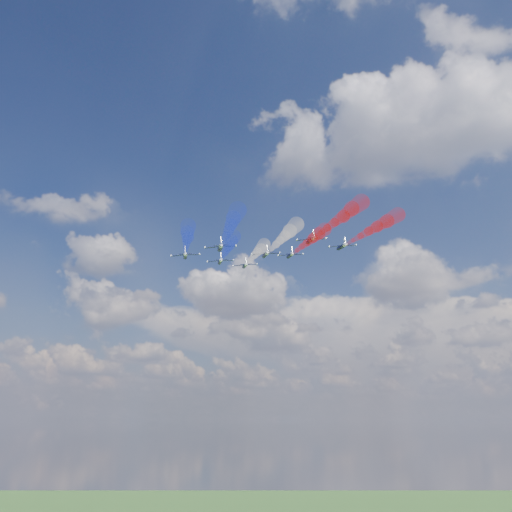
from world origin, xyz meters
The scene contains 16 objects.
jet_lead centered at (-37.15, 25.79, 170.82)m, with size 8.51×10.63×2.84m, color black, non-canonical shape.
trail_lead centered at (-23.00, 6.42, 167.64)m, with size 3.54×39.01×3.54m, color white, non-canonical shape.
jet_inner_left centered at (-36.39, 8.73, 167.96)m, with size 8.51×10.63×2.84m, color black, non-canonical shape.
trail_inner_left centered at (-22.24, -10.64, 164.78)m, with size 3.54×39.01×3.54m, color #1A31E0, non-canonical shape.
jet_inner_right centered at (-18.85, 22.80, 171.15)m, with size 8.51×10.63×2.84m, color black, non-canonical shape.
trail_inner_right centered at (-4.70, 3.42, 167.97)m, with size 3.54×39.01×3.54m, color red, non-canonical shape.
jet_outer_left centered at (-38.45, -7.08, 166.05)m, with size 8.51×10.63×2.84m, color black, non-canonical shape.
trail_outer_left centered at (-24.30, -26.45, 162.87)m, with size 3.54×39.01×3.54m, color #1A31E0, non-canonical shape.
jet_center_third centered at (-18.23, 4.32, 166.57)m, with size 8.51×10.63×2.84m, color black, non-canonical shape.
trail_center_third centered at (-4.08, -15.05, 163.40)m, with size 3.54×39.01×3.54m, color white, non-canonical shape.
jet_outer_right centered at (0.63, 17.02, 169.68)m, with size 8.51×10.63×2.84m, color black, non-canonical shape.
trail_outer_right centered at (14.79, -2.35, 166.50)m, with size 3.54×39.01×3.54m, color red, non-canonical shape.
jet_rear_left centered at (-21.32, -15.53, 163.74)m, with size 8.51×10.63×2.84m, color black, non-canonical shape.
trail_rear_left centered at (-7.17, -34.91, 160.56)m, with size 3.54×39.01×3.54m, color #1A31E0, non-canonical shape.
jet_rear_right centered at (-2.71, 1.29, 167.75)m, with size 8.51×10.63×2.84m, color black, non-canonical shape.
trail_rear_right centered at (11.45, -18.08, 164.57)m, with size 3.54×39.01×3.54m, color red, non-canonical shape.
Camera 1 is at (53.52, -135.42, 120.50)m, focal length 39.57 mm.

